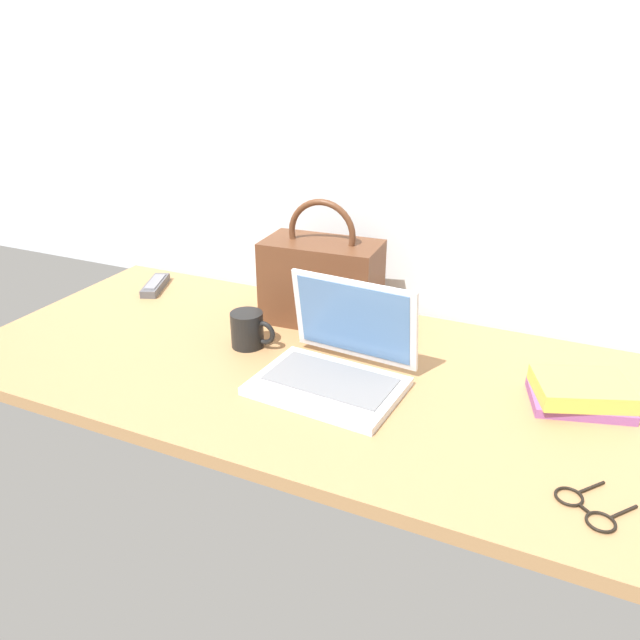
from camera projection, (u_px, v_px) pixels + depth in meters
name	position (u px, v px, depth m)	size (l,w,h in m)	color
desk	(299.00, 368.00, 1.41)	(1.60, 0.76, 0.03)	#A87A4C
laptop	(337.00, 362.00, 1.31)	(0.33, 0.28, 0.22)	silver
coffee_mug	(248.00, 330.00, 1.46)	(0.12, 0.08, 0.09)	black
remote_control_near	(155.00, 285.00, 1.82)	(0.10, 0.17, 0.02)	#4C4C51
eyeglasses	(586.00, 508.00, 0.96)	(0.14, 0.14, 0.01)	black
handbag	(322.00, 280.00, 1.57)	(0.31, 0.18, 0.33)	#59331E
book_stack	(581.00, 393.00, 1.23)	(0.22, 0.19, 0.06)	#8C4C8C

